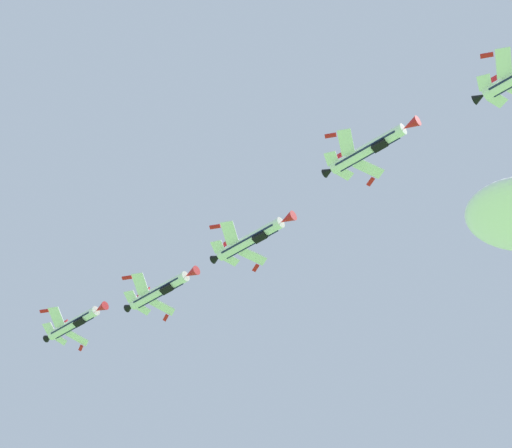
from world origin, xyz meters
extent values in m
cone|color=black|center=(50.79, 65.41, 88.58)|extent=(1.97, 2.06, 1.36)
cube|color=white|center=(51.07, 59.78, 89.17)|extent=(3.81, 4.49, 1.28)
cube|color=red|center=(48.76, 59.74, 89.72)|extent=(1.67, 1.36, 0.38)
cube|color=white|center=(52.89, 64.70, 88.19)|extent=(2.37, 1.97, 0.72)
cube|color=white|center=(50.33, 63.25, 88.98)|extent=(2.68, 2.75, 0.72)
cube|color=red|center=(52.17, 63.94, 90.33)|extent=(2.04, 2.69, 2.56)
cylinder|color=white|center=(41.41, 79.51, 89.24)|extent=(7.41, 11.27, 1.70)
cube|color=#191E4C|center=(41.31, 79.45, 88.79)|extent=(6.28, 9.50, 0.75)
cone|color=red|center=(44.95, 73.29, 89.24)|extent=(2.55, 2.86, 1.56)
cone|color=black|center=(38.08, 85.37, 89.24)|extent=(1.97, 2.06, 1.36)
ellipsoid|color=#192333|center=(42.86, 77.29, 89.85)|extent=(2.75, 3.45, 1.34)
cube|color=black|center=(42.30, 77.53, 88.46)|extent=(2.20, 2.54, 1.09)
cube|color=white|center=(42.74, 82.24, 88.50)|extent=(4.17, 2.02, 1.26)
cube|color=red|center=(43.96, 84.21, 87.96)|extent=(0.65, 1.61, 0.37)
cube|color=white|center=(38.35, 79.74, 89.82)|extent=(3.81, 4.49, 1.26)
cube|color=red|center=(36.03, 79.71, 90.35)|extent=(1.67, 1.36, 0.37)
cube|color=white|center=(40.18, 84.67, 88.85)|extent=(2.38, 1.97, 0.71)
cube|color=white|center=(37.61, 83.21, 89.62)|extent=(2.68, 2.76, 0.71)
cube|color=red|center=(39.44, 83.91, 90.99)|extent=(2.02, 2.68, 2.57)
cylinder|color=white|center=(30.69, 98.49, 84.76)|extent=(7.41, 11.27, 1.70)
cube|color=#191E4C|center=(30.59, 98.43, 84.31)|extent=(6.28, 9.50, 0.76)
cone|color=red|center=(34.23, 92.28, 84.76)|extent=(2.55, 2.86, 1.56)
cone|color=black|center=(27.36, 104.36, 84.76)|extent=(1.97, 2.06, 1.36)
ellipsoid|color=#192333|center=(32.14, 96.28, 85.37)|extent=(2.75, 3.45, 1.35)
cube|color=black|center=(31.58, 96.51, 83.98)|extent=(2.20, 2.55, 1.10)
cube|color=white|center=(32.02, 101.22, 83.99)|extent=(4.16, 2.01, 1.29)
cube|color=red|center=(33.23, 103.19, 83.45)|extent=(0.65, 1.61, 0.38)
cube|color=white|center=(27.64, 98.73, 85.36)|extent=(3.80, 4.49, 1.29)
cube|color=red|center=(25.32, 98.70, 85.91)|extent=(1.67, 1.36, 0.38)
cube|color=white|center=(29.45, 103.65, 84.36)|extent=(2.37, 1.97, 0.73)
cube|color=white|center=(26.89, 102.20, 85.16)|extent=(2.68, 2.75, 0.73)
cube|color=red|center=(28.73, 102.90, 86.51)|extent=(2.04, 2.69, 2.56)
cylinder|color=white|center=(21.24, 115.59, 84.70)|extent=(7.41, 11.27, 1.70)
cube|color=#191E4C|center=(21.11, 115.51, 84.26)|extent=(6.28, 9.50, 0.86)
cone|color=red|center=(24.78, 109.37, 84.70)|extent=(2.55, 2.86, 1.56)
cone|color=black|center=(17.91, 121.45, 84.70)|extent=(1.97, 2.06, 1.36)
ellipsoid|color=#192333|center=(22.73, 113.40, 85.30)|extent=(2.80, 3.48, 1.41)
cube|color=black|center=(22.07, 113.57, 83.94)|extent=(2.23, 2.56, 1.16)
cube|color=white|center=(22.51, 118.28, 83.74)|extent=(4.07, 2.01, 1.60)
cube|color=red|center=(23.67, 120.23, 83.03)|extent=(0.65, 1.61, 0.41)
cube|color=white|center=(18.23, 115.85, 85.50)|extent=(3.76, 4.41, 1.60)
cube|color=red|center=(15.96, 115.84, 86.21)|extent=(1.67, 1.37, 0.41)
cube|color=white|center=(19.97, 120.73, 84.19)|extent=(2.33, 1.97, 0.89)
cube|color=white|center=(17.47, 119.31, 85.22)|extent=(2.65, 2.72, 0.89)
cube|color=red|center=(19.40, 120.06, 86.41)|extent=(2.21, 2.79, 2.52)
cylinder|color=white|center=(10.59, 134.89, 88.20)|extent=(7.41, 11.27, 1.70)
cube|color=#191E4C|center=(10.45, 134.81, 87.76)|extent=(6.28, 9.50, 0.90)
cone|color=red|center=(14.13, 128.67, 88.20)|extent=(2.55, 2.86, 1.56)
cone|color=black|center=(7.26, 140.76, 88.20)|extent=(1.97, 2.06, 1.36)
ellipsoid|color=#192333|center=(12.10, 132.71, 88.79)|extent=(2.82, 3.49, 1.42)
cube|color=black|center=(11.41, 132.87, 87.45)|extent=(2.24, 2.57, 1.18)
cube|color=white|center=(11.83, 137.57, 87.17)|extent=(4.04, 2.01, 1.71)
cube|color=red|center=(12.98, 139.51, 86.41)|extent=(0.65, 1.61, 0.43)
cube|color=white|center=(7.61, 135.17, 89.07)|extent=(3.74, 4.38, 1.71)
cube|color=red|center=(5.35, 135.17, 89.83)|extent=(1.67, 1.37, 0.43)
cube|color=white|center=(9.31, 140.03, 87.64)|extent=(2.31, 1.96, 0.95)
cube|color=white|center=(6.84, 138.62, 88.75)|extent=(2.64, 2.71, 0.95)
cube|color=red|center=(8.79, 139.39, 89.89)|extent=(2.27, 2.82, 2.49)
camera|label=1|loc=(-2.46, 0.09, 1.96)|focal=63.14mm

